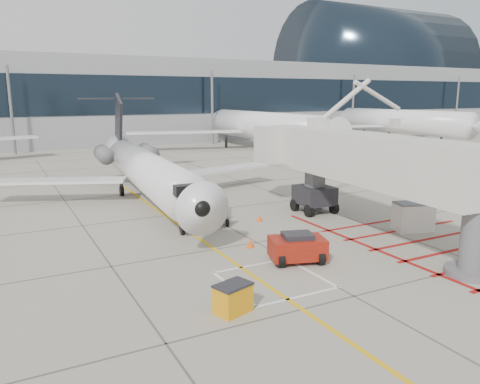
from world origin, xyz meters
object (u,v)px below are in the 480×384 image
jet_bridge (376,170)px  pushback_tug (297,247)px  regional_jet (153,153)px  spill_bin (233,298)px

jet_bridge → pushback_tug: bearing=-163.2°
jet_bridge → pushback_tug: 7.25m
regional_jet → pushback_tug: 14.63m
spill_bin → jet_bridge: bearing=5.5°
jet_bridge → spill_bin: 13.05m
jet_bridge → spill_bin: jet_bridge is taller
pushback_tug → jet_bridge: bearing=31.1°
regional_jet → pushback_tug: (2.81, -13.99, -3.23)m
regional_jet → jet_bridge: 15.46m
jet_bridge → regional_jet: bearing=129.6°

